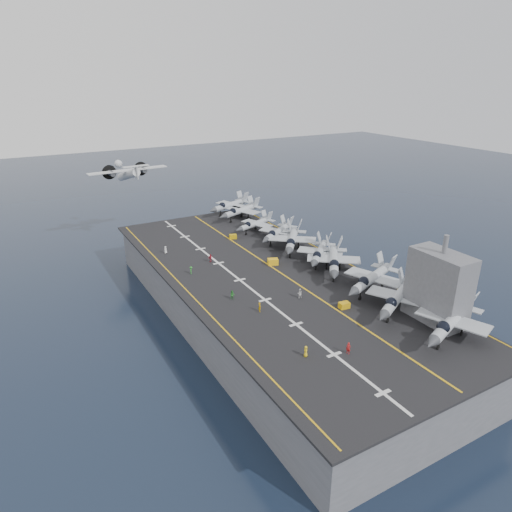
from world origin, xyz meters
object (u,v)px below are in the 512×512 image
fighter_jet_0 (451,321)px  transport_plane (128,175)px  tow_cart_a (344,305)px  island_superstructure (440,279)px

fighter_jet_0 → transport_plane: 97.50m
fighter_jet_0 → tow_cart_a: bearing=118.0°
fighter_jet_0 → tow_cart_a: size_ratio=9.96×
island_superstructure → transport_plane: (-26.44, 89.18, 3.59)m
transport_plane → tow_cart_a: bearing=-78.5°
island_superstructure → tow_cart_a: (-10.45, 10.52, -6.95)m
tow_cart_a → transport_plane: transport_plane is taller
island_superstructure → fighter_jet_0: (-2.24, -4.91, -4.63)m
tow_cart_a → transport_plane: size_ratio=0.08×
island_superstructure → tow_cart_a: size_ratio=7.73×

